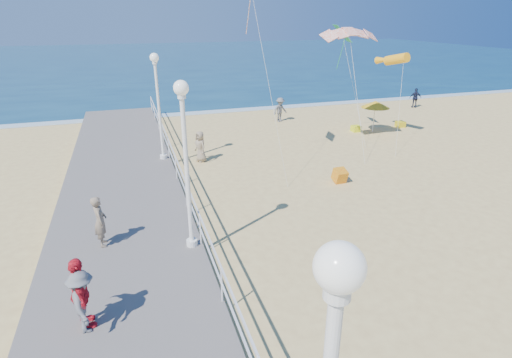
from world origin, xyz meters
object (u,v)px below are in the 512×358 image
object	(u,v)px
lamp_post_mid	(185,150)
beach_chair_left	(356,129)
beach_walker_a	(280,110)
spectator_2	(83,302)
beach_chair_right	(400,124)
beach_walker_c	(200,147)
spectator_6	(100,221)
beach_umbrella	(375,104)
box_kite	(340,177)
beach_walker_b	(415,98)
spectator_3	(80,294)
lamp_post_far	(158,96)

from	to	relation	value
lamp_post_mid	beach_chair_left	xyz separation A→B (m)	(13.19, 11.75, -3.46)
beach_walker_a	spectator_2	bearing A→B (deg)	-140.03
lamp_post_mid	beach_chair_right	world-z (taller)	lamp_post_mid
beach_chair_left	beach_chair_right	distance (m)	3.63
beach_walker_a	beach_walker_c	distance (m)	9.98
beach_walker_a	spectator_6	bearing A→B (deg)	-145.80
spectator_2	beach_umbrella	bearing A→B (deg)	-55.96
spectator_6	beach_chair_right	world-z (taller)	spectator_6
lamp_post_mid	box_kite	world-z (taller)	lamp_post_mid
beach_walker_b	box_kite	xyz separation A→B (m)	(-14.33, -12.88, -0.52)
spectator_3	beach_chair_right	bearing A→B (deg)	-66.65
spectator_3	beach_umbrella	bearing A→B (deg)	-63.81
beach_umbrella	beach_chair_right	world-z (taller)	beach_umbrella
lamp_post_far	beach_walker_b	bearing A→B (deg)	19.80
beach_walker_a	beach_walker_c	size ratio (longest dim) A/B	1.06
beach_chair_right	spectator_2	bearing A→B (deg)	-143.23
beach_walker_b	beach_chair_right	distance (m)	7.30
lamp_post_far	beach_walker_a	world-z (taller)	lamp_post_far
beach_chair_left	lamp_post_mid	bearing A→B (deg)	-138.29
spectator_2	beach_chair_right	size ratio (longest dim) A/B	2.95
beach_chair_right	spectator_3	bearing A→B (deg)	-143.52
lamp_post_far	beach_chair_left	world-z (taller)	lamp_post_far
spectator_6	beach_walker_c	xyz separation A→B (m)	(4.74, 8.09, -0.42)
spectator_6	beach_walker_a	size ratio (longest dim) A/B	0.96
lamp_post_mid	beach_umbrella	world-z (taller)	lamp_post_mid
spectator_2	beach_walker_c	size ratio (longest dim) A/B	0.97
lamp_post_far	beach_chair_right	distance (m)	17.40
lamp_post_far	beach_walker_c	xyz separation A→B (m)	(1.98, 0.03, -2.82)
lamp_post_far	beach_walker_b	distance (m)	23.56
beach_chair_left	beach_walker_a	bearing A→B (deg)	133.80
lamp_post_mid	beach_walker_a	bearing A→B (deg)	59.87
spectator_3	beach_walker_c	distance (m)	12.92
lamp_post_mid	box_kite	size ratio (longest dim) A/B	8.87
lamp_post_far	beach_umbrella	world-z (taller)	lamp_post_far
lamp_post_mid	box_kite	distance (m)	9.30
spectator_3	beach_chair_right	world-z (taller)	spectator_3
beach_walker_b	box_kite	distance (m)	19.27
spectator_2	beach_umbrella	world-z (taller)	beach_umbrella
lamp_post_far	spectator_6	xyz separation A→B (m)	(-2.75, -8.07, -2.40)
lamp_post_far	spectator_6	bearing A→B (deg)	-108.85
beach_walker_b	spectator_3	bearing A→B (deg)	61.84
spectator_3	beach_chair_left	world-z (taller)	spectator_3
beach_walker_c	beach_chair_left	size ratio (longest dim) A/B	3.05
lamp_post_far	spectator_3	distance (m)	12.47
lamp_post_far	spectator_3	size ratio (longest dim) A/B	2.82
spectator_6	beach_walker_c	size ratio (longest dim) A/B	1.03
beach_umbrella	spectator_3	bearing A→B (deg)	-140.68
box_kite	beach_chair_left	bearing A→B (deg)	52.62
beach_chair_right	beach_walker_c	bearing A→B (deg)	-169.35
beach_walker_b	beach_umbrella	world-z (taller)	beach_umbrella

